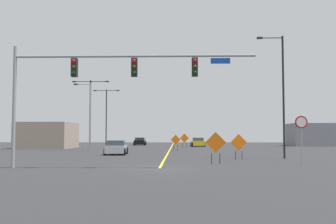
{
  "coord_description": "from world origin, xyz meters",
  "views": [
    {
      "loc": [
        1.04,
        -21.95,
        1.86
      ],
      "look_at": [
        0.0,
        18.15,
        4.19
      ],
      "focal_mm": 41.99,
      "sensor_mm": 36.0,
      "label": 1
    }
  ],
  "objects_px": {
    "construction_sign_right_lane": "(176,141)",
    "car_silver_far": "(116,148)",
    "stop_sign": "(301,131)",
    "street_lamp_mid_left": "(282,91)",
    "traffic_signal_assembly": "(102,75)",
    "car_black_approaching": "(140,141)",
    "street_lamp_near_left": "(89,113)",
    "street_lamp_far_left": "(106,113)",
    "construction_sign_left_lane": "(184,139)",
    "car_yellow_passing": "(198,142)",
    "street_lamp_near_right": "(90,108)",
    "construction_sign_median_far": "(216,144)",
    "construction_sign_median_near": "(239,143)"
  },
  "relations": [
    {
      "from": "car_yellow_passing",
      "to": "construction_sign_right_lane",
      "type": "bearing_deg",
      "value": -101.61
    },
    {
      "from": "stop_sign",
      "to": "car_silver_far",
      "type": "relative_size",
      "value": 0.77
    },
    {
      "from": "street_lamp_near_left",
      "to": "construction_sign_right_lane",
      "type": "height_order",
      "value": "street_lamp_near_left"
    },
    {
      "from": "construction_sign_right_lane",
      "to": "car_yellow_passing",
      "type": "bearing_deg",
      "value": 78.39
    },
    {
      "from": "construction_sign_median_near",
      "to": "car_silver_far",
      "type": "height_order",
      "value": "construction_sign_median_near"
    },
    {
      "from": "construction_sign_right_lane",
      "to": "car_silver_far",
      "type": "bearing_deg",
      "value": -121.3
    },
    {
      "from": "street_lamp_mid_left",
      "to": "construction_sign_median_near",
      "type": "height_order",
      "value": "street_lamp_mid_left"
    },
    {
      "from": "construction_sign_median_far",
      "to": "car_silver_far",
      "type": "height_order",
      "value": "construction_sign_median_far"
    },
    {
      "from": "car_black_approaching",
      "to": "construction_sign_median_far",
      "type": "bearing_deg",
      "value": -78.35
    },
    {
      "from": "stop_sign",
      "to": "street_lamp_near_right",
      "type": "distance_m",
      "value": 29.58
    },
    {
      "from": "car_silver_far",
      "to": "car_yellow_passing",
      "type": "relative_size",
      "value": 0.97
    },
    {
      "from": "traffic_signal_assembly",
      "to": "construction_sign_right_lane",
      "type": "height_order",
      "value": "traffic_signal_assembly"
    },
    {
      "from": "street_lamp_near_right",
      "to": "car_silver_far",
      "type": "bearing_deg",
      "value": -64.79
    },
    {
      "from": "construction_sign_left_lane",
      "to": "construction_sign_median_near",
      "type": "relative_size",
      "value": 1.05
    },
    {
      "from": "stop_sign",
      "to": "street_lamp_mid_left",
      "type": "relative_size",
      "value": 0.31
    },
    {
      "from": "street_lamp_far_left",
      "to": "car_silver_far",
      "type": "bearing_deg",
      "value": -77.02
    },
    {
      "from": "car_yellow_passing",
      "to": "stop_sign",
      "type": "bearing_deg",
      "value": -83.55
    },
    {
      "from": "traffic_signal_assembly",
      "to": "street_lamp_near_right",
      "type": "xyz_separation_m",
      "value": [
        -6.32,
        25.28,
        -0.16
      ]
    },
    {
      "from": "construction_sign_right_lane",
      "to": "street_lamp_mid_left",
      "type": "bearing_deg",
      "value": -60.35
    },
    {
      "from": "traffic_signal_assembly",
      "to": "street_lamp_mid_left",
      "type": "height_order",
      "value": "street_lamp_mid_left"
    },
    {
      "from": "traffic_signal_assembly",
      "to": "street_lamp_near_left",
      "type": "height_order",
      "value": "street_lamp_near_left"
    },
    {
      "from": "traffic_signal_assembly",
      "to": "car_yellow_passing",
      "type": "distance_m",
      "value": 41.66
    },
    {
      "from": "street_lamp_near_right",
      "to": "car_silver_far",
      "type": "height_order",
      "value": "street_lamp_near_right"
    },
    {
      "from": "car_silver_far",
      "to": "construction_sign_right_lane",
      "type": "bearing_deg",
      "value": 58.7
    },
    {
      "from": "construction_sign_right_lane",
      "to": "car_black_approaching",
      "type": "xyz_separation_m",
      "value": [
        -6.53,
        24.28,
        -0.52
      ]
    },
    {
      "from": "construction_sign_median_far",
      "to": "construction_sign_left_lane",
      "type": "bearing_deg",
      "value": 93.03
    },
    {
      "from": "car_silver_far",
      "to": "street_lamp_near_right",
      "type": "bearing_deg",
      "value": 115.21
    },
    {
      "from": "traffic_signal_assembly",
      "to": "car_silver_far",
      "type": "xyz_separation_m",
      "value": [
        -1.49,
        15.02,
        -4.58
      ]
    },
    {
      "from": "street_lamp_mid_left",
      "to": "street_lamp_near_left",
      "type": "xyz_separation_m",
      "value": [
        -18.24,
        12.57,
        -1.05
      ]
    },
    {
      "from": "street_lamp_near_left",
      "to": "construction_sign_median_near",
      "type": "bearing_deg",
      "value": -43.07
    },
    {
      "from": "traffic_signal_assembly",
      "to": "construction_sign_median_near",
      "type": "distance_m",
      "value": 12.68
    },
    {
      "from": "street_lamp_far_left",
      "to": "street_lamp_near_left",
      "type": "bearing_deg",
      "value": -87.21
    },
    {
      "from": "construction_sign_left_lane",
      "to": "construction_sign_right_lane",
      "type": "relative_size",
      "value": 1.09
    },
    {
      "from": "construction_sign_median_near",
      "to": "traffic_signal_assembly",
      "type": "bearing_deg",
      "value": -137.93
    },
    {
      "from": "street_lamp_near_right",
      "to": "car_yellow_passing",
      "type": "height_order",
      "value": "street_lamp_near_right"
    },
    {
      "from": "construction_sign_left_lane",
      "to": "construction_sign_median_near",
      "type": "distance_m",
      "value": 24.99
    },
    {
      "from": "traffic_signal_assembly",
      "to": "car_black_approaching",
      "type": "xyz_separation_m",
      "value": [
        -2.5,
        48.38,
        -4.57
      ]
    },
    {
      "from": "street_lamp_near_right",
      "to": "street_lamp_mid_left",
      "type": "distance_m",
      "value": 24.8
    },
    {
      "from": "car_black_approaching",
      "to": "street_lamp_mid_left",
      "type": "bearing_deg",
      "value": -69.02
    },
    {
      "from": "street_lamp_near_left",
      "to": "construction_sign_median_far",
      "type": "relative_size",
      "value": 3.76
    },
    {
      "from": "street_lamp_far_left",
      "to": "construction_sign_left_lane",
      "type": "xyz_separation_m",
      "value": [
        11.63,
        -3.68,
        -3.82
      ]
    },
    {
      "from": "construction_sign_left_lane",
      "to": "street_lamp_far_left",
      "type": "bearing_deg",
      "value": 162.44
    },
    {
      "from": "street_lamp_far_left",
      "to": "street_lamp_near_left",
      "type": "height_order",
      "value": "street_lamp_far_left"
    },
    {
      "from": "stop_sign",
      "to": "car_silver_far",
      "type": "distance_m",
      "value": 18.6
    },
    {
      "from": "stop_sign",
      "to": "car_black_approaching",
      "type": "relative_size",
      "value": 0.78
    },
    {
      "from": "street_lamp_near_right",
      "to": "car_yellow_passing",
      "type": "bearing_deg",
      "value": 48.3
    },
    {
      "from": "traffic_signal_assembly",
      "to": "car_black_approaching",
      "type": "height_order",
      "value": "traffic_signal_assembly"
    },
    {
      "from": "street_lamp_near_left",
      "to": "construction_sign_right_lane",
      "type": "bearing_deg",
      "value": 13.64
    },
    {
      "from": "construction_sign_right_lane",
      "to": "car_black_approaching",
      "type": "distance_m",
      "value": 25.15
    },
    {
      "from": "street_lamp_mid_left",
      "to": "construction_sign_right_lane",
      "type": "xyz_separation_m",
      "value": [
        -8.5,
        14.93,
        -4.15
      ]
    }
  ]
}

